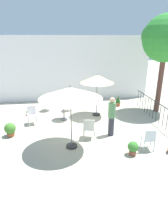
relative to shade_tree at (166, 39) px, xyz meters
The scene contains 17 objects.
ground_plane 6.47m from the shade_tree, 158.68° to the right, with size 60.00×60.00×0.00m, color #AFA794.
villa_facade 5.94m from the shade_tree, 146.54° to the left, with size 10.42×0.30×4.29m, color white.
terrace_railing 3.94m from the shade_tree, 113.84° to the right, with size 0.03×5.97×1.01m.
shade_tree is the anchor object (origin of this frame).
patio_umbrella_0 4.26m from the shade_tree, behind, with size 1.81×1.81×2.34m.
patio_umbrella_1 6.71m from the shade_tree, 146.56° to the right, with size 2.35×2.35×2.51m.
cafe_table_0 6.63m from the shade_tree, behind, with size 0.80×0.80×0.78m.
patio_chair_0 6.01m from the shade_tree, 120.60° to the right, with size 0.48×0.50×0.89m.
patio_chair_1 6.37m from the shade_tree, behind, with size 0.61×0.60×0.93m.
patio_chair_2 6.51m from the shade_tree, 147.11° to the right, with size 0.58×0.54×0.93m.
patio_chair_3 8.08m from the shade_tree, behind, with size 0.53×0.57×0.90m.
patio_chair_4 7.50m from the shade_tree, behind, with size 0.66×0.66×0.93m.
potted_plant_0 8.43m from the shade_tree, behind, with size 0.30×0.30×0.56m.
potted_plant_1 4.43m from the shade_tree, 150.03° to the left, with size 0.34×0.34×0.66m.
potted_plant_3 9.11m from the shade_tree, 164.27° to the right, with size 0.49×0.49×0.62m.
potted_plant_4 6.62m from the shade_tree, 125.69° to the right, with size 0.40×0.40×0.54m.
standing_person 5.50m from the shade_tree, 142.48° to the right, with size 0.32×0.32×1.76m.
Camera 1 is at (-1.13, -8.66, 4.07)m, focal length 31.65 mm.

